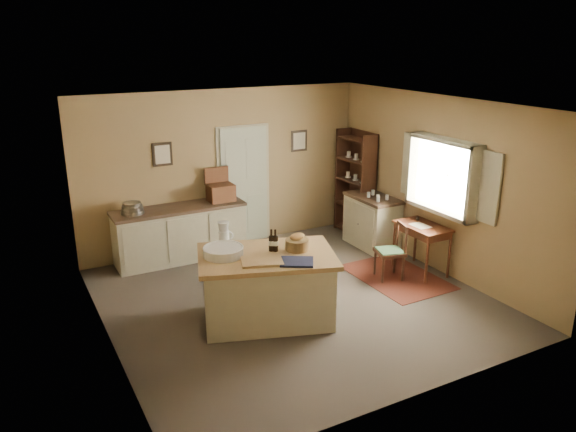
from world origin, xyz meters
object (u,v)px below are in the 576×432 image
work_island (266,285)px  writing_desk (422,231)px  sideboard (181,231)px  desk_chair (390,252)px  shelving_unit (357,183)px  right_cabinet (372,221)px

work_island → writing_desk: 2.81m
work_island → sideboard: work_island is taller
writing_desk → desk_chair: bearing=176.9°
writing_desk → shelving_unit: size_ratio=0.45×
work_island → writing_desk: bearing=23.6°
work_island → shelving_unit: size_ratio=1.04×
work_island → desk_chair: bearing=25.8°
right_cabinet → work_island: bearing=-151.4°
work_island → shelving_unit: bearing=55.6°
desk_chair → right_cabinet: (0.58, 1.24, 0.04)m
writing_desk → right_cabinet: (-0.00, 1.27, -0.21)m
work_island → writing_desk: size_ratio=2.33×
desk_chair → shelving_unit: bearing=84.6°
sideboard → right_cabinet: bearing=-17.6°
work_island → sideboard: (-0.32, 2.50, -0.00)m
work_island → right_cabinet: work_island is taller
desk_chair → shelving_unit: size_ratio=0.44×
sideboard → writing_desk: 3.85m
work_island → sideboard: bearing=116.0°
shelving_unit → right_cabinet: bearing=-102.1°
work_island → sideboard: 2.53m
work_island → desk_chair: size_ratio=2.34×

